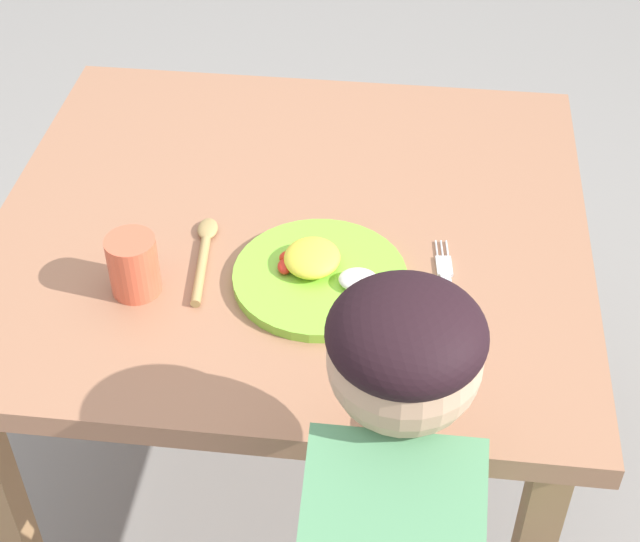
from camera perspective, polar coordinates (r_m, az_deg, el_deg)
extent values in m
plane|color=gray|center=(2.16, -1.39, -11.55)|extent=(8.00, 8.00, 0.00)
cube|color=#A26D4F|center=(1.67, -1.77, 2.53)|extent=(1.02, 0.96, 0.04)
cube|color=#A0754A|center=(1.77, -18.06, -13.70)|extent=(0.06, 0.06, 0.66)
cube|color=#A0754A|center=(2.29, -11.12, 2.82)|extent=(0.06, 0.06, 0.66)
cube|color=#A0754A|center=(2.21, 11.26, 1.18)|extent=(0.06, 0.06, 0.66)
cylinder|color=#85D03A|center=(1.53, -0.01, -0.37)|extent=(0.28, 0.28, 0.02)
ellipsoid|color=yellow|center=(1.53, -0.48, 0.79)|extent=(0.09, 0.10, 0.04)
ellipsoid|color=red|center=(1.54, -1.94, 0.86)|extent=(0.04, 0.03, 0.02)
ellipsoid|color=red|center=(1.53, -2.12, 0.26)|extent=(0.03, 0.04, 0.02)
ellipsoid|color=silver|center=(1.50, 2.30, -0.52)|extent=(0.06, 0.05, 0.02)
cube|color=silver|center=(1.52, 7.66, -1.67)|extent=(0.03, 0.11, 0.01)
cube|color=silver|center=(1.57, 7.40, 0.29)|extent=(0.03, 0.05, 0.01)
cylinder|color=silver|center=(1.61, 7.58, 1.31)|extent=(0.01, 0.04, 0.00)
cylinder|color=silver|center=(1.61, 7.27, 1.32)|extent=(0.01, 0.04, 0.00)
cylinder|color=silver|center=(1.61, 6.95, 1.32)|extent=(0.01, 0.04, 0.00)
cylinder|color=#A98A51|center=(1.56, -7.11, 0.04)|extent=(0.03, 0.16, 0.02)
ellipsoid|color=#A98A51|center=(1.64, -6.70, 2.51)|extent=(0.04, 0.06, 0.02)
cylinder|color=#E66042|center=(1.52, -11.05, 0.34)|extent=(0.08, 0.08, 0.10)
cube|color=#599966|center=(1.28, 4.23, -15.11)|extent=(0.21, 0.28, 0.39)
sphere|color=#D8A884|center=(1.13, 5.05, -5.23)|extent=(0.18, 0.18, 0.18)
ellipsoid|color=black|center=(1.10, 5.18, -3.74)|extent=(0.19, 0.19, 0.10)
cylinder|color=#D8A884|center=(1.34, 4.79, -7.66)|extent=(0.05, 0.21, 0.05)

